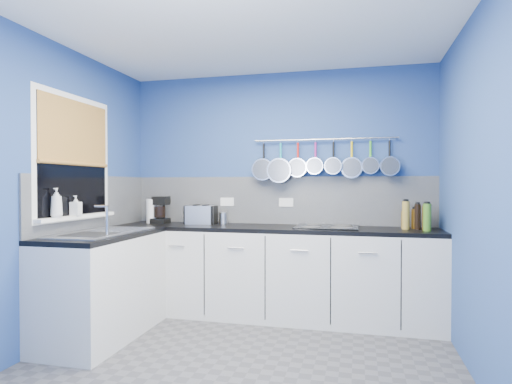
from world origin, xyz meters
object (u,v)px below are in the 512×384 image
at_px(paper_towel, 152,211).
at_px(toaster, 201,215).
at_px(soap_bottle_b, 76,205).
at_px(canister, 223,218).
at_px(coffee_maker, 160,210).
at_px(soap_bottle_a, 56,203).
at_px(hob, 327,227).

bearing_deg(paper_towel, toaster, 3.38).
distance_m(soap_bottle_b, paper_towel, 1.02).
bearing_deg(canister, coffee_maker, -174.41).
distance_m(soap_bottle_a, paper_towel, 1.26).
xyz_separation_m(canister, hob, (1.09, -0.09, -0.06)).
relative_size(soap_bottle_a, hob, 0.40).
bearing_deg(hob, soap_bottle_b, -154.50).
relative_size(soap_bottle_a, paper_towel, 0.93).
height_order(soap_bottle_b, canister, soap_bottle_b).
distance_m(soap_bottle_a, coffee_maker, 1.29).
bearing_deg(soap_bottle_b, toaster, 54.08).
height_order(coffee_maker, toaster, coffee_maker).
xyz_separation_m(coffee_maker, hob, (1.78, -0.03, -0.14)).
distance_m(soap_bottle_b, canister, 1.47).
xyz_separation_m(soap_bottle_a, paper_towel, (0.20, 1.24, -0.14)).
xyz_separation_m(soap_bottle_b, paper_towel, (0.20, 1.00, -0.11)).
xyz_separation_m(toaster, hob, (1.32, -0.04, -0.09)).
relative_size(paper_towel, toaster, 0.86).
bearing_deg(toaster, paper_towel, 174.51).
bearing_deg(coffee_maker, soap_bottle_b, -108.01).
distance_m(paper_towel, hob, 1.88).
xyz_separation_m(soap_bottle_b, canister, (0.98, 1.08, -0.17)).
distance_m(canister, hob, 1.10).
bearing_deg(soap_bottle_b, paper_towel, 78.94).
relative_size(canister, hob, 0.21).
xyz_separation_m(soap_bottle_a, coffee_maker, (0.29, 1.25, -0.13)).
height_order(soap_bottle_a, canister, soap_bottle_a).
xyz_separation_m(soap_bottle_b, coffee_maker, (0.29, 1.01, -0.09)).
xyz_separation_m(soap_bottle_a, toaster, (0.75, 1.27, -0.17)).
distance_m(soap_bottle_b, coffee_maker, 1.06).
height_order(soap_bottle_a, toaster, soap_bottle_a).
relative_size(paper_towel, canister, 2.08).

